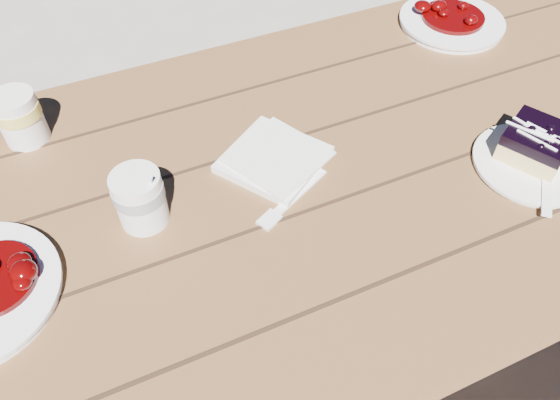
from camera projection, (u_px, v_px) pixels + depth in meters
name	position (u px, v px, depth m)	size (l,w,h in m)	color
ground	(243.00, 385.00, 1.44)	(60.00, 60.00, 0.00)	gray
picnic_table	(227.00, 257.00, 0.99)	(2.00, 1.55, 0.75)	brown
dessert_plate	(531.00, 164.00, 0.91)	(0.19, 0.19, 0.01)	white
blueberry_cake	(537.00, 143.00, 0.90)	(0.13, 0.13, 0.06)	#E1C57A
fork_dessert	(547.00, 187.00, 0.87)	(0.03, 0.16, 0.01)	white
coffee_cup	(140.00, 199.00, 0.81)	(0.07, 0.07, 0.09)	white
napkin_stack	(274.00, 159.00, 0.91)	(0.15, 0.15, 0.01)	white
fork_table	(300.00, 192.00, 0.87)	(0.03, 0.16, 0.01)	white
second_plate	(451.00, 22.00, 1.19)	(0.22, 0.22, 0.02)	white
second_stew	(455.00, 10.00, 1.17)	(0.13, 0.13, 0.04)	#480202
second_cup	(20.00, 118.00, 0.92)	(0.07, 0.07, 0.09)	white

